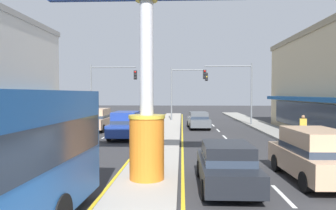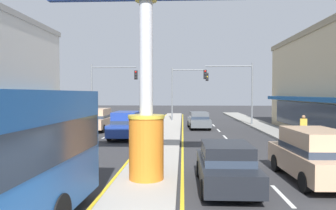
% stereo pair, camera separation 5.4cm
% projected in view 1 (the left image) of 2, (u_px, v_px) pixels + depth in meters
% --- Properties ---
extents(median_strip, '(2.21, 52.00, 0.14)m').
position_uv_depth(median_strip, '(165.00, 136.00, 23.25)').
color(median_strip, '#A39E93').
rests_on(median_strip, ground).
extents(sidewalk_left, '(2.44, 60.00, 0.18)m').
position_uv_depth(sidewalk_left, '(33.00, 139.00, 21.64)').
color(sidewalk_left, gray).
rests_on(sidewalk_left, ground).
extents(sidewalk_right, '(2.44, 60.00, 0.18)m').
position_uv_depth(sidewalk_right, '(298.00, 141.00, 20.86)').
color(sidewalk_right, gray).
rests_on(sidewalk_right, ground).
extents(lane_markings, '(8.95, 52.00, 0.01)m').
position_uv_depth(lane_markings, '(164.00, 140.00, 21.90)').
color(lane_markings, silver).
rests_on(lane_markings, ground).
extents(district_sign, '(7.60, 1.30, 8.08)m').
position_uv_depth(district_sign, '(147.00, 61.00, 11.14)').
color(district_sign, orange).
rests_on(district_sign, median_strip).
extents(traffic_light_left_side, '(4.86, 0.46, 6.20)m').
position_uv_depth(traffic_light_left_side, '(108.00, 83.00, 32.39)').
color(traffic_light_left_side, slate).
rests_on(traffic_light_left_side, ground).
extents(traffic_light_right_side, '(4.86, 0.46, 6.20)m').
position_uv_depth(traffic_light_right_side, '(234.00, 83.00, 31.07)').
color(traffic_light_right_side, slate).
rests_on(traffic_light_right_side, ground).
extents(traffic_light_median_far, '(4.20, 0.46, 6.20)m').
position_uv_depth(traffic_light_median_far, '(185.00, 85.00, 35.93)').
color(traffic_light_median_far, slate).
rests_on(traffic_light_median_far, ground).
extents(sedan_near_right_lane, '(1.84, 4.30, 1.53)m').
position_uv_depth(sedan_near_right_lane, '(226.00, 165.00, 10.65)').
color(sedan_near_right_lane, black).
rests_on(sedan_near_right_lane, ground).
extents(suv_far_right_lane, '(1.98, 4.61, 1.90)m').
position_uv_depth(suv_far_right_lane, '(126.00, 125.00, 22.56)').
color(suv_far_right_lane, navy).
rests_on(suv_far_right_lane, ground).
extents(suv_mid_left_lane, '(1.98, 4.61, 1.90)m').
position_uv_depth(suv_mid_left_lane, '(97.00, 119.00, 27.18)').
color(suv_mid_left_lane, tan).
rests_on(suv_mid_left_lane, ground).
extents(sedan_far_left_oncoming, '(2.02, 4.39, 1.53)m').
position_uv_depth(sedan_far_left_oncoming, '(198.00, 120.00, 28.77)').
color(sedan_far_left_oncoming, '#4C5156').
rests_on(sedan_far_left_oncoming, ground).
extents(suv_kerb_right, '(2.07, 4.65, 1.90)m').
position_uv_depth(suv_kerb_right, '(314.00, 154.00, 11.47)').
color(suv_kerb_right, tan).
rests_on(suv_kerb_right, ground).
extents(pedestrian_far_side, '(0.44, 0.31, 1.67)m').
position_uv_depth(pedestrian_far_side, '(303.00, 127.00, 19.69)').
color(pedestrian_far_side, '#B7B2AD').
rests_on(pedestrian_far_side, sidewalk_right).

